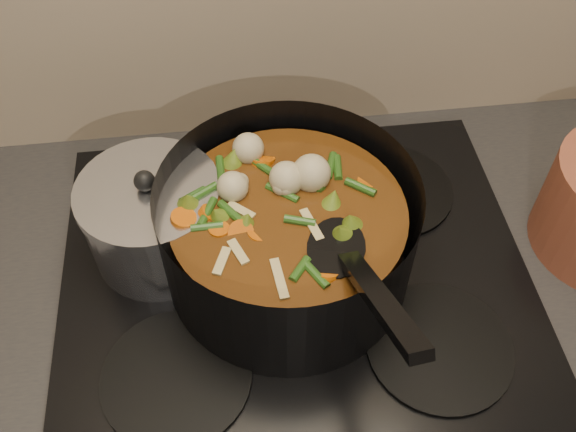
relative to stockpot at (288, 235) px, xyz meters
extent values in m
cube|color=brown|center=(0.01, -0.01, -0.57)|extent=(2.60, 0.60, 0.86)
cube|color=black|center=(0.01, -0.01, -0.12)|extent=(2.64, 0.64, 0.05)
cube|color=black|center=(0.01, -0.01, -0.08)|extent=(0.62, 0.54, 0.02)
cylinder|color=black|center=(-0.15, -0.14, -0.07)|extent=(0.18, 0.18, 0.01)
cylinder|color=black|center=(0.17, -0.14, -0.07)|extent=(0.18, 0.18, 0.01)
cylinder|color=black|center=(-0.15, 0.12, -0.07)|extent=(0.18, 0.18, 0.01)
cylinder|color=black|center=(0.17, 0.12, -0.07)|extent=(0.18, 0.18, 0.01)
cylinder|color=black|center=(0.00, 0.00, 0.01)|extent=(0.34, 0.34, 0.16)
cylinder|color=black|center=(0.00, 0.00, -0.07)|extent=(0.31, 0.31, 0.01)
cylinder|color=#4D230D|center=(0.00, 0.00, -0.01)|extent=(0.29, 0.29, 0.11)
cylinder|color=#C15209|center=(0.04, 0.00, 0.04)|extent=(0.03, 0.03, 0.03)
cylinder|color=#C15209|center=(0.04, 0.07, 0.04)|extent=(0.04, 0.04, 0.03)
cylinder|color=#C15209|center=(-0.06, 0.09, 0.04)|extent=(0.04, 0.04, 0.03)
cylinder|color=#C15209|center=(-0.06, 0.00, 0.04)|extent=(0.03, 0.04, 0.03)
cylinder|color=#C15209|center=(-0.04, -0.08, 0.04)|extent=(0.04, 0.04, 0.03)
cylinder|color=#C15209|center=(0.02, -0.03, 0.04)|extent=(0.04, 0.04, 0.03)
cylinder|color=#C15209|center=(0.07, 0.01, 0.04)|extent=(0.04, 0.04, 0.03)
cylinder|color=#C15209|center=(0.04, 0.10, 0.04)|extent=(0.04, 0.03, 0.03)
cylinder|color=#C15209|center=(-0.04, 0.05, 0.04)|extent=(0.04, 0.04, 0.03)
sphere|color=tan|center=(0.07, 0.00, 0.06)|extent=(0.04, 0.04, 0.04)
sphere|color=tan|center=(-0.02, 0.06, 0.06)|extent=(0.04, 0.04, 0.04)
sphere|color=tan|center=(-0.05, -0.04, 0.06)|extent=(0.04, 0.04, 0.04)
sphere|color=tan|center=(0.06, -0.03, 0.06)|extent=(0.04, 0.04, 0.04)
cone|color=#60711C|center=(-0.07, -0.06, 0.05)|extent=(0.04, 0.04, 0.04)
cone|color=#60711C|center=(0.03, -0.08, 0.05)|extent=(0.04, 0.04, 0.04)
cone|color=#60711C|center=(0.09, 0.01, 0.05)|extent=(0.04, 0.04, 0.04)
cone|color=#60711C|center=(0.02, 0.09, 0.05)|extent=(0.04, 0.04, 0.04)
cone|color=#60711C|center=(-0.08, 0.05, 0.05)|extent=(0.04, 0.04, 0.04)
cone|color=#60711C|center=(-0.07, -0.06, 0.05)|extent=(0.04, 0.04, 0.04)
cone|color=#60711C|center=(0.04, -0.08, 0.05)|extent=(0.04, 0.04, 0.04)
cylinder|color=#294E17|center=(0.03, 0.03, 0.05)|extent=(0.01, 0.04, 0.01)
cylinder|color=#294E17|center=(0.00, 0.11, 0.05)|extent=(0.04, 0.03, 0.01)
cylinder|color=#294E17|center=(-0.06, 0.07, 0.05)|extent=(0.04, 0.02, 0.01)
cylinder|color=#294E17|center=(-0.07, 0.01, 0.05)|extent=(0.03, 0.04, 0.01)
cylinder|color=#294E17|center=(-0.04, -0.03, 0.05)|extent=(0.03, 0.04, 0.01)
cylinder|color=#294E17|center=(-0.02, -0.11, 0.05)|extent=(0.04, 0.02, 0.01)
cylinder|color=#294E17|center=(0.05, -0.07, 0.05)|extent=(0.04, 0.03, 0.01)
cylinder|color=#294E17|center=(0.07, -0.01, 0.05)|extent=(0.01, 0.04, 0.01)
cylinder|color=#294E17|center=(0.04, 0.03, 0.05)|extent=(0.04, 0.03, 0.01)
cylinder|color=#294E17|center=(0.02, 0.11, 0.05)|extent=(0.04, 0.02, 0.01)
cylinder|color=#294E17|center=(-0.05, 0.08, 0.05)|extent=(0.03, 0.04, 0.01)
cylinder|color=#294E17|center=(-0.07, 0.02, 0.05)|extent=(0.03, 0.04, 0.01)
cylinder|color=#294E17|center=(-0.04, -0.02, 0.05)|extent=(0.04, 0.02, 0.01)
cylinder|color=#294E17|center=(-0.03, -0.10, 0.05)|extent=(0.04, 0.04, 0.01)
cylinder|color=#294E17|center=(0.04, -0.08, 0.05)|extent=(0.01, 0.04, 0.01)
cylinder|color=#294E17|center=(0.06, -0.02, 0.05)|extent=(0.04, 0.03, 0.01)
cube|color=tan|center=(-0.08, -0.01, 0.05)|extent=(0.05, 0.01, 0.00)
cube|color=tan|center=(0.01, -0.08, 0.05)|extent=(0.02, 0.05, 0.00)
cube|color=tan|center=(0.08, 0.02, 0.05)|extent=(0.05, 0.03, 0.00)
cube|color=tan|center=(-0.02, 0.08, 0.05)|extent=(0.04, 0.04, 0.00)
cube|color=tan|center=(-0.07, -0.03, 0.05)|extent=(0.03, 0.05, 0.00)
ellipsoid|color=black|center=(0.05, -0.06, 0.05)|extent=(0.09, 0.10, 0.01)
cube|color=black|center=(0.07, -0.17, 0.10)|extent=(0.04, 0.19, 0.12)
cylinder|color=silver|center=(-0.17, 0.06, -0.02)|extent=(0.18, 0.18, 0.11)
cylinder|color=silver|center=(-0.17, 0.06, 0.04)|extent=(0.18, 0.18, 0.01)
sphere|color=black|center=(-0.17, 0.06, 0.06)|extent=(0.03, 0.03, 0.03)
camera|label=1|loc=(-0.06, -0.49, 0.64)|focal=40.00mm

